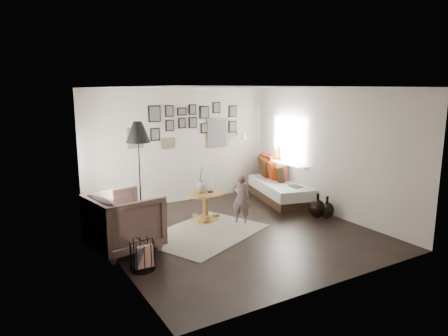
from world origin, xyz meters
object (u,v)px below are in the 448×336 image
vase (201,185)px  floor_lamp (138,136)px  pedestal_table (206,208)px  magazine_basket (143,255)px  demijohn_large (317,209)px  child (241,198)px  armchair (124,222)px  demijohn_small (327,210)px  daybed (277,187)px

vase → floor_lamp: size_ratio=0.26×
pedestal_table → floor_lamp: size_ratio=0.37×
magazine_basket → demijohn_large: demijohn_large is taller
child → magazine_basket: bearing=68.8°
armchair → demijohn_small: bearing=-106.8°
vase → floor_lamp: 1.53m
pedestal_table → magazine_basket: (-1.82, -1.49, -0.05)m
child → pedestal_table: bearing=3.1°
armchair → magazine_basket: armchair is taller
demijohn_small → child: 1.81m
armchair → floor_lamp: bearing=-40.0°
armchair → floor_lamp: (0.67, 1.17, 1.24)m
armchair → child: (2.34, 0.18, 0.02)m
daybed → child: bearing=-135.6°
vase → floor_lamp: bearing=155.1°
demijohn_large → child: (-1.51, 0.52, 0.30)m
magazine_basket → child: (2.34, 1.02, 0.28)m
daybed → demijohn_small: size_ratio=4.65×
demijohn_small → demijohn_large: bearing=140.2°
floor_lamp → demijohn_large: 3.84m
vase → armchair: size_ratio=0.50×
vase → daybed: size_ratio=0.24×
armchair → floor_lamp: 1.83m
vase → child: bearing=-39.3°
pedestal_table → magazine_basket: bearing=-140.6°
demijohn_large → child: child is taller
pedestal_table → armchair: bearing=-160.3°
pedestal_table → armchair: (-1.82, -0.65, 0.21)m
pedestal_table → vase: bearing=166.0°
magazine_basket → demijohn_small: bearing=5.3°
demijohn_large → child: 1.63m
daybed → pedestal_table: bearing=-153.1°
demijohn_small → pedestal_table: bearing=152.8°
vase → magazine_basket: (-1.74, -1.51, -0.52)m
vase → armchair: 1.88m
vase → daybed: bearing=12.0°
armchair → demijohn_large: (3.86, -0.35, -0.28)m
armchair → demijohn_small: (4.00, -0.47, -0.30)m
demijohn_small → floor_lamp: bearing=153.8°
demijohn_small → child: child is taller
daybed → demijohn_small: (-0.00, -1.62, -0.14)m
floor_lamp → magazine_basket: (-0.67, -2.01, -1.50)m
floor_lamp → magazine_basket: size_ratio=4.57×
demijohn_large → armchair: bearing=174.8°
floor_lamp → demijohn_large: floor_lamp is taller
armchair → demijohn_small: armchair is taller
demijohn_large → demijohn_small: demijohn_large is taller
armchair → floor_lamp: size_ratio=0.52×
floor_lamp → demijohn_small: 4.02m
floor_lamp → magazine_basket: bearing=-108.4°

